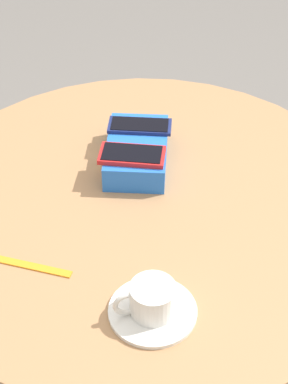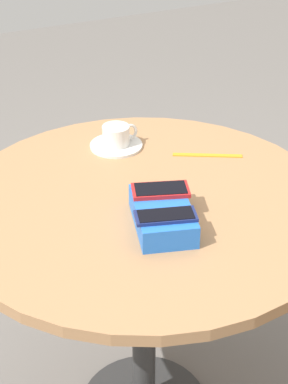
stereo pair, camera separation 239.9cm
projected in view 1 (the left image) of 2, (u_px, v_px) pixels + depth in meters
name	position (u px, v px, depth m)	size (l,w,h in m)	color
round_table	(144.00, 240.00, 1.42)	(0.99, 0.99, 0.79)	#2D2D2D
phone_box	(137.00, 152.00, 1.43)	(0.25, 0.19, 0.06)	blue
phone_navy	(140.00, 126.00, 1.44)	(0.10, 0.15, 0.01)	navy
phone_red	(132.00, 155.00, 1.36)	(0.11, 0.15, 0.01)	red
saucer	(153.00, 311.00, 1.11)	(0.16, 0.16, 0.01)	silver
coffee_cup	(151.00, 299.00, 1.09)	(0.08, 0.11, 0.06)	silver
lanyard_strap	(21.00, 264.00, 1.20)	(0.20, 0.02, 0.00)	orange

